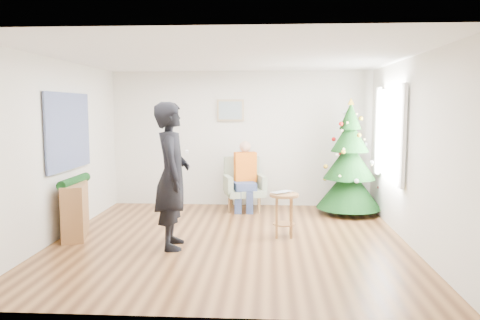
# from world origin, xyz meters

# --- Properties ---
(floor) EXTENTS (5.00, 5.00, 0.00)m
(floor) POSITION_xyz_m (0.00, 0.00, 0.00)
(floor) COLOR brown
(floor) RESTS_ON ground
(ceiling) EXTENTS (5.00, 5.00, 0.00)m
(ceiling) POSITION_xyz_m (0.00, 0.00, 2.60)
(ceiling) COLOR white
(ceiling) RESTS_ON wall_back
(wall_back) EXTENTS (5.00, 0.00, 5.00)m
(wall_back) POSITION_xyz_m (0.00, 2.50, 1.30)
(wall_back) COLOR silver
(wall_back) RESTS_ON floor
(wall_front) EXTENTS (5.00, 0.00, 5.00)m
(wall_front) POSITION_xyz_m (0.00, -2.50, 1.30)
(wall_front) COLOR silver
(wall_front) RESTS_ON floor
(wall_left) EXTENTS (0.00, 5.00, 5.00)m
(wall_left) POSITION_xyz_m (-2.50, 0.00, 1.30)
(wall_left) COLOR silver
(wall_left) RESTS_ON floor
(wall_right) EXTENTS (0.00, 5.00, 5.00)m
(wall_right) POSITION_xyz_m (2.50, 0.00, 1.30)
(wall_right) COLOR silver
(wall_right) RESTS_ON floor
(window_panel) EXTENTS (0.04, 1.30, 1.40)m
(window_panel) POSITION_xyz_m (2.47, 1.00, 1.50)
(window_panel) COLOR white
(window_panel) RESTS_ON wall_right
(curtains) EXTENTS (0.05, 1.75, 1.50)m
(curtains) POSITION_xyz_m (2.44, 1.00, 1.50)
(curtains) COLOR white
(curtains) RESTS_ON wall_right
(christmas_tree) EXTENTS (1.15, 1.15, 2.08)m
(christmas_tree) POSITION_xyz_m (1.98, 1.83, 0.93)
(christmas_tree) COLOR #3F2816
(christmas_tree) RESTS_ON floor
(stool) EXTENTS (0.43, 0.43, 0.65)m
(stool) POSITION_xyz_m (0.77, 0.25, 0.33)
(stool) COLOR brown
(stool) RESTS_ON floor
(laptop) EXTENTS (0.41, 0.41, 0.03)m
(laptop) POSITION_xyz_m (0.77, 0.25, 0.66)
(laptop) COLOR silver
(laptop) RESTS_ON stool
(armchair) EXTENTS (0.84, 0.81, 0.98)m
(armchair) POSITION_xyz_m (0.09, 2.06, 0.36)
(armchair) COLOR gray
(armchair) RESTS_ON floor
(seated_person) EXTENTS (0.48, 0.63, 1.29)m
(seated_person) POSITION_xyz_m (0.10, 2.01, 0.66)
(seated_person) COLOR navy
(seated_person) RESTS_ON armchair
(standing_man) EXTENTS (0.58, 0.78, 1.98)m
(standing_man) POSITION_xyz_m (-0.76, -0.36, 0.99)
(standing_man) COLOR black
(standing_man) RESTS_ON floor
(game_controller) EXTENTS (0.05, 0.13, 0.04)m
(game_controller) POSITION_xyz_m (-0.55, -0.39, 1.32)
(game_controller) COLOR white
(game_controller) RESTS_ON standing_man
(console) EXTENTS (0.58, 1.04, 0.80)m
(console) POSITION_xyz_m (-2.33, 0.13, 0.40)
(console) COLOR brown
(console) RESTS_ON floor
(garland) EXTENTS (0.14, 0.90, 0.14)m
(garland) POSITION_xyz_m (-2.33, 0.13, 0.82)
(garland) COLOR black
(garland) RESTS_ON console
(tapestry) EXTENTS (0.03, 1.50, 1.15)m
(tapestry) POSITION_xyz_m (-2.46, 0.30, 1.55)
(tapestry) COLOR black
(tapestry) RESTS_ON wall_left
(framed_picture) EXTENTS (0.52, 0.05, 0.42)m
(framed_picture) POSITION_xyz_m (-0.20, 2.46, 1.85)
(framed_picture) COLOR tan
(framed_picture) RESTS_ON wall_back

